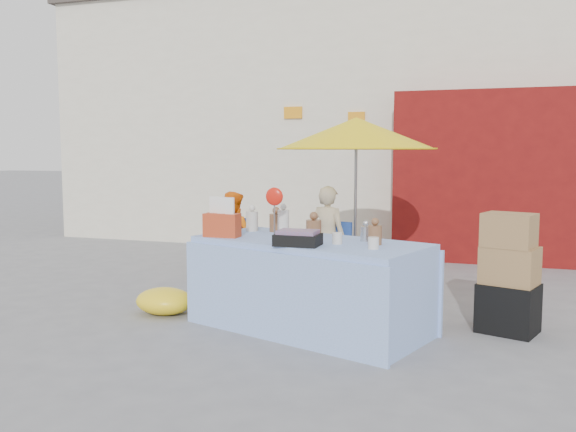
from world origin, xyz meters
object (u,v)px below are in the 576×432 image
(market_table, at_px, (309,284))
(chair_right, at_px, (325,272))
(umbrella, at_px, (356,134))
(box_stack, at_px, (509,278))
(chair_left, at_px, (229,266))
(vendor_orange, at_px, (232,238))
(vendor_beige, at_px, (328,239))

(market_table, xyz_separation_m, chair_right, (-0.22, 1.47, -0.18))
(umbrella, distance_m, box_stack, 2.55)
(chair_left, relative_size, box_stack, 0.76)
(vendor_orange, xyz_separation_m, vendor_beige, (1.25, 0.00, 0.05))
(chair_left, xyz_separation_m, chair_right, (1.25, 0.00, 0.00))
(market_table, bearing_deg, box_stack, 33.95)
(vendor_beige, relative_size, box_stack, 1.14)
(chair_left, distance_m, box_stack, 3.43)
(box_stack, bearing_deg, umbrella, 143.49)
(chair_left, height_order, chair_right, same)
(umbrella, bearing_deg, chair_left, -169.56)
(market_table, bearing_deg, umbrella, 106.65)
(chair_left, distance_m, vendor_orange, 0.36)
(chair_right, xyz_separation_m, umbrella, (0.30, 0.28, 1.64))
(chair_left, xyz_separation_m, vendor_beige, (1.25, 0.13, 0.38))
(chair_right, xyz_separation_m, vendor_beige, (-0.00, 0.13, 0.38))
(umbrella, xyz_separation_m, box_stack, (1.72, -1.28, -1.37))
(market_table, xyz_separation_m, vendor_beige, (-0.23, 1.60, 0.20))
(market_table, xyz_separation_m, vendor_orange, (-1.48, 1.60, 0.15))
(market_table, xyz_separation_m, umbrella, (0.07, 1.75, 1.45))
(market_table, relative_size, vendor_orange, 2.07)
(chair_right, distance_m, vendor_beige, 0.41)
(market_table, relative_size, umbrella, 1.17)
(chair_right, relative_size, vendor_beige, 0.66)
(box_stack, bearing_deg, market_table, -165.08)
(chair_right, relative_size, box_stack, 0.76)
(vendor_orange, relative_size, umbrella, 0.57)
(chair_right, xyz_separation_m, vendor_orange, (-1.25, 0.13, 0.34))
(market_table, height_order, vendor_beige, market_table)
(box_stack, bearing_deg, vendor_orange, 161.03)
(market_table, height_order, vendor_orange, market_table)
(chair_left, height_order, vendor_orange, vendor_orange)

